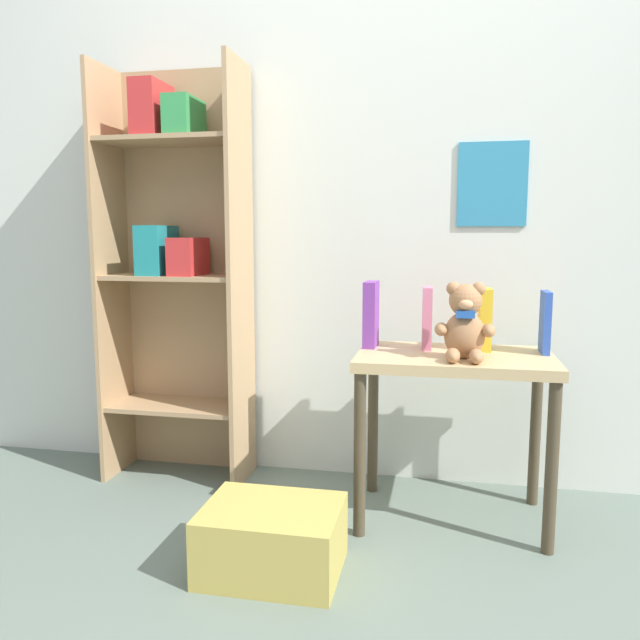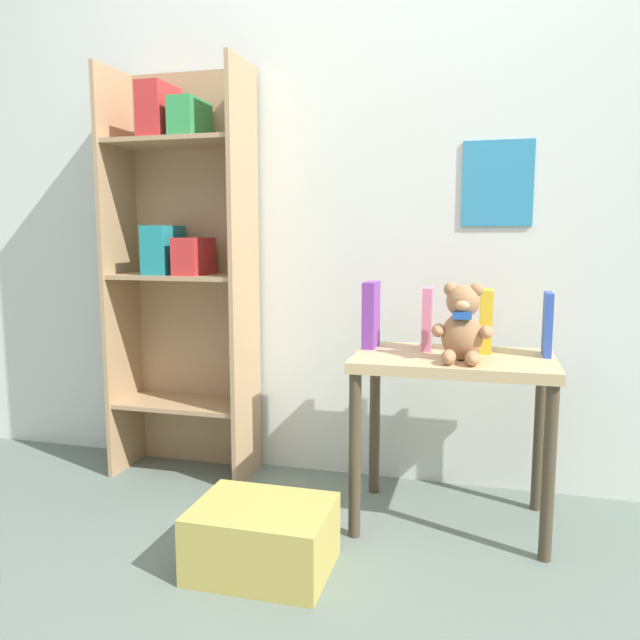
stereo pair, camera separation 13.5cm
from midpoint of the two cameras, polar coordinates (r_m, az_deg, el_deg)
wall_back at (r=2.54m, az=4.37°, el=13.56°), size 4.80×0.07×2.50m
bookshelf_side at (r=2.61m, az=-14.36°, el=5.92°), size 0.57×0.28×1.65m
display_table at (r=2.18m, az=10.44°, el=-5.51°), size 0.66×0.43×0.59m
teddy_bear at (r=2.06m, az=11.29°, el=-0.40°), size 0.19×0.18×0.25m
book_standing_purple at (r=2.25m, az=2.97°, el=0.52°), size 0.05×0.12×0.24m
book_standing_pink at (r=2.23m, az=8.06°, el=0.19°), size 0.04×0.12×0.22m
book_standing_yellow at (r=2.24m, az=13.17°, el=0.05°), size 0.04×0.11×0.22m
book_standing_blue at (r=2.24m, az=18.29°, el=-0.20°), size 0.03×0.12×0.21m
storage_bin at (r=1.97m, az=-6.49°, el=-19.32°), size 0.40×0.31×0.20m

